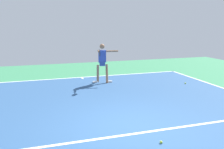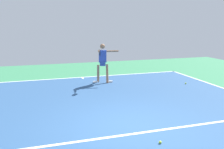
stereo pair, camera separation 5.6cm
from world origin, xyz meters
name	(u,v)px [view 1 (the left image)]	position (x,y,z in m)	size (l,w,h in m)	color
ground_plane	(129,127)	(0.00, 0.00, 0.00)	(22.52, 22.52, 0.00)	#388456
court_surface	(129,127)	(0.00, 0.00, 0.00)	(10.70, 13.14, 0.00)	#2D5484
court_line_baseline_near	(82,77)	(0.00, -6.52, 0.00)	(10.70, 0.10, 0.01)	white
court_line_service	(135,134)	(0.00, 0.41, 0.00)	(8.02, 0.10, 0.01)	white
court_line_centre_mark	(82,78)	(0.00, -6.32, 0.00)	(0.10, 0.30, 0.01)	white
tennis_player	(102,60)	(-0.71, -5.07, 1.04)	(1.17, 1.23, 1.80)	#9E7051
tennis_ball_far_corner	(185,83)	(-4.22, -3.70, 0.03)	(0.07, 0.07, 0.07)	#C6E53D
tennis_ball_by_baseline	(161,142)	(-0.37, 1.07, 0.03)	(0.07, 0.07, 0.07)	#C6E53D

